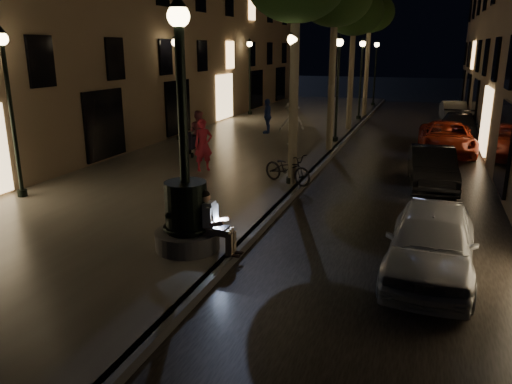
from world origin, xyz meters
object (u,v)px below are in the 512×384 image
at_px(lamp_left_b, 177,74).
at_px(car_rear, 458,127).
at_px(lamp_curb_d, 376,64).
at_px(car_second, 432,168).
at_px(pedestrian_red, 203,145).
at_px(lamp_curb_b, 338,75).
at_px(lamp_curb_c, 361,68).
at_px(car_front, 431,242).
at_px(lamp_curb_a, 292,88).
at_px(seated_man_laptop, 213,220).
at_px(fountain_lamppost, 186,204).
at_px(stroller, 191,142).
at_px(lamp_left_a, 9,92).
at_px(pedestrian_white, 292,123).
at_px(pedestrian_pink, 199,132).
at_px(lamp_left_c, 250,67).
at_px(tree_third, 354,13).
at_px(pedestrian_blue, 267,116).
at_px(car_third, 447,138).
at_px(bicycle, 288,168).
at_px(tree_far, 370,14).
at_px(car_fifth, 454,112).

distance_m(lamp_left_b, car_rear, 13.90).
xyz_separation_m(lamp_curb_d, car_second, (4.30, -22.22, -2.59)).
bearing_deg(pedestrian_red, lamp_curb_b, 20.81).
height_order(lamp_curb_c, car_front, lamp_curb_c).
height_order(lamp_curb_a, lamp_left_b, same).
bearing_deg(seated_man_laptop, car_second, 60.58).
bearing_deg(car_second, fountain_lamppost, -127.43).
bearing_deg(car_rear, car_second, -94.60).
bearing_deg(stroller, lamp_curb_b, 44.83).
xyz_separation_m(lamp_curb_b, lamp_left_a, (-7.10, -12.00, 0.00)).
height_order(car_front, pedestrian_white, pedestrian_white).
relative_size(lamp_curb_c, pedestrian_red, 2.62).
bearing_deg(pedestrian_pink, lamp_left_c, -69.61).
distance_m(seated_man_laptop, pedestrian_white, 12.66).
bearing_deg(stroller, tree_third, 59.97).
relative_size(lamp_left_c, pedestrian_red, 2.62).
bearing_deg(pedestrian_blue, pedestrian_white, 30.90).
bearing_deg(car_third, tree_third, 136.31).
distance_m(car_third, bicycle, 9.17).
xyz_separation_m(lamp_curb_b, car_front, (4.30, -13.23, -2.52)).
xyz_separation_m(lamp_curb_a, car_front, (4.30, -5.23, -2.52)).
height_order(tree_far, pedestrian_pink, tree_far).
height_order(car_fifth, pedestrian_white, pedestrian_white).
bearing_deg(fountain_lamppost, bicycle, 84.27).
bearing_deg(tree_third, bicycle, -90.48).
bearing_deg(car_front, pedestrian_blue, 121.86).
distance_m(car_rear, pedestrian_blue, 9.45).
bearing_deg(tree_far, pedestrian_red, -101.31).
bearing_deg(seated_man_laptop, car_rear, 72.07).
height_order(fountain_lamppost, pedestrian_pink, fountain_lamppost).
xyz_separation_m(seated_man_laptop, pedestrian_red, (-3.30, 6.69, 0.20)).
bearing_deg(stroller, car_front, -42.97).
xyz_separation_m(lamp_left_a, pedestrian_pink, (2.25, 7.41, -2.16)).
bearing_deg(car_fifth, lamp_curb_b, -124.27).
height_order(stroller, car_second, stroller).
relative_size(fountain_lamppost, tree_far, 0.69).
relative_size(stroller, pedestrian_red, 0.63).
bearing_deg(tree_far, pedestrian_white, -98.97).
distance_m(lamp_curb_c, lamp_curb_d, 8.00).
height_order(lamp_curb_b, car_fifth, lamp_curb_b).
relative_size(seated_man_laptop, pedestrian_white, 0.71).
bearing_deg(lamp_left_a, pedestrian_pink, 73.08).
bearing_deg(car_fifth, stroller, -129.69).
distance_m(tree_far, pedestrian_red, 18.43).
bearing_deg(tree_third, pedestrian_pink, -119.42).
bearing_deg(fountain_lamppost, lamp_curb_d, 88.66).
distance_m(fountain_lamppost, pedestrian_blue, 15.43).
distance_m(car_rear, pedestrian_red, 13.82).
relative_size(tree_third, bicycle, 3.89).
xyz_separation_m(lamp_left_c, car_rear, (12.60, -4.73, -2.57)).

